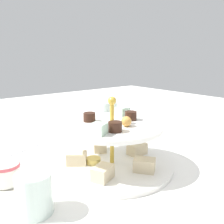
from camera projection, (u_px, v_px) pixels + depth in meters
ground_plane at (112, 166)px, 0.62m from camera, size 2.40×2.40×0.00m
tiered_serving_stand at (112, 148)px, 0.61m from camera, size 0.30×0.30×0.18m
water_glass_tall_right at (107, 120)px, 0.84m from camera, size 0.07×0.07×0.12m
water_glass_short_left at (34, 193)px, 0.43m from camera, size 0.06×0.06×0.07m
teacup_with_saucer at (7, 175)px, 0.53m from camera, size 0.09×0.09×0.05m
butter_knife_left at (210, 155)px, 0.69m from camera, size 0.09×0.16×0.00m
butter_knife_right at (24, 150)px, 0.73m from camera, size 0.17×0.07×0.00m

